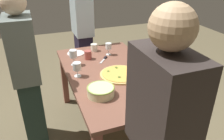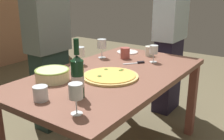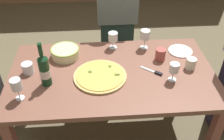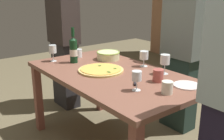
% 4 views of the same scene
% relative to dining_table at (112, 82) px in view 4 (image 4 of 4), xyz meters
% --- Properties ---
extents(dining_table, '(1.60, 0.90, 0.75)m').
position_rel_dining_table_xyz_m(dining_table, '(0.00, 0.00, 0.00)').
color(dining_table, brown).
rests_on(dining_table, ground).
extents(pizza, '(0.40, 0.40, 0.03)m').
position_rel_dining_table_xyz_m(pizza, '(-0.09, -0.05, 0.10)').
color(pizza, '#D5B66A').
rests_on(pizza, dining_table).
extents(serving_bowl, '(0.24, 0.24, 0.08)m').
position_rel_dining_table_xyz_m(serving_bowl, '(-0.37, 0.24, 0.14)').
color(serving_bowl, beige).
rests_on(serving_bowl, dining_table).
extents(wine_bottle, '(0.08, 0.08, 0.35)m').
position_rel_dining_table_xyz_m(wine_bottle, '(-0.49, -0.10, 0.22)').
color(wine_bottle, '#13381E').
rests_on(wine_bottle, dining_table).
extents(wine_glass_near_pizza, '(0.08, 0.08, 0.17)m').
position_rel_dining_table_xyz_m(wine_glass_near_pizza, '(0.31, 0.33, 0.21)').
color(wine_glass_near_pizza, white).
rests_on(wine_glass_near_pizza, dining_table).
extents(wine_glass_by_bottle, '(0.07, 0.07, 0.15)m').
position_rel_dining_table_xyz_m(wine_glass_by_bottle, '(0.44, -0.12, 0.20)').
color(wine_glass_by_bottle, white).
rests_on(wine_glass_by_bottle, dining_table).
extents(wine_glass_far_left, '(0.07, 0.07, 0.17)m').
position_rel_dining_table_xyz_m(wine_glass_far_left, '(-0.66, -0.24, 0.21)').
color(wine_glass_far_left, white).
rests_on(wine_glass_far_left, dining_table).
extents(wine_glass_far_right, '(0.08, 0.08, 0.15)m').
position_rel_dining_table_xyz_m(wine_glass_far_right, '(0.03, 0.35, 0.20)').
color(wine_glass_far_right, white).
rests_on(wine_glass_far_right, dining_table).
extents(cup_amber, '(0.09, 0.09, 0.09)m').
position_rel_dining_table_xyz_m(cup_amber, '(-0.65, 0.04, 0.14)').
color(cup_amber, white).
rests_on(cup_amber, dining_table).
extents(cup_ceramic, '(0.08, 0.08, 0.10)m').
position_rel_dining_table_xyz_m(cup_ceramic, '(0.41, 0.14, 0.14)').
color(cup_ceramic, '#AC4F47').
rests_on(cup_ceramic, dining_table).
extents(cup_spare, '(0.08, 0.08, 0.09)m').
position_rel_dining_table_xyz_m(cup_spare, '(0.62, 0.01, 0.14)').
color(cup_spare, silver).
rests_on(cup_spare, dining_table).
extents(side_plate, '(0.21, 0.21, 0.01)m').
position_rel_dining_table_xyz_m(side_plate, '(0.61, 0.24, 0.10)').
color(side_plate, white).
rests_on(side_plate, dining_table).
extents(pizza_knife, '(0.16, 0.14, 0.02)m').
position_rel_dining_table_xyz_m(pizza_knife, '(0.33, -0.03, 0.10)').
color(pizza_knife, silver).
rests_on(pizza_knife, dining_table).
extents(person_guest_left, '(0.39, 0.24, 1.59)m').
position_rel_dining_table_xyz_m(person_guest_left, '(0.11, 0.82, 0.15)').
color(person_guest_left, '#20332D').
rests_on(person_guest_left, ground).
extents(person_guest_right, '(0.41, 0.24, 1.65)m').
position_rel_dining_table_xyz_m(person_guest_right, '(-1.13, 0.14, 0.18)').
color(person_guest_right, '#2F2D31').
rests_on(person_guest_right, ground).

